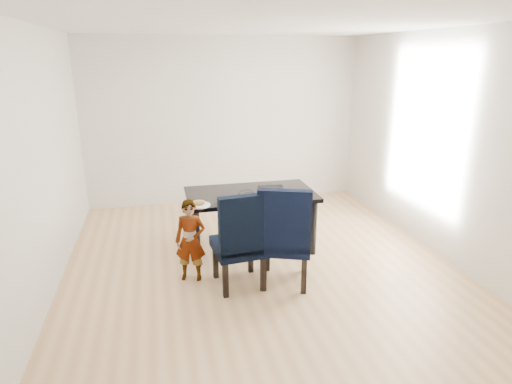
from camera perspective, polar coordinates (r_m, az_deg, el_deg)
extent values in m
cube|color=tan|center=(5.20, 0.51, -9.68)|extent=(4.50, 5.00, 0.01)
cube|color=white|center=(4.63, 0.61, 21.67)|extent=(4.50, 5.00, 0.01)
cube|color=silver|center=(7.15, -4.28, 9.31)|extent=(4.50, 0.01, 2.70)
cube|color=silver|center=(2.49, 14.52, -7.43)|extent=(4.50, 0.01, 2.70)
cube|color=silver|center=(4.74, -26.99, 3.16)|extent=(0.01, 5.00, 2.70)
cube|color=silver|center=(5.69, 23.30, 5.78)|extent=(0.01, 5.00, 2.70)
cube|color=black|center=(5.48, -0.72, -3.81)|extent=(1.60, 0.90, 0.75)
cube|color=black|center=(4.56, -2.36, -6.16)|extent=(0.57, 0.59, 1.08)
cube|color=black|center=(4.61, 3.95, -5.60)|extent=(0.71, 0.72, 1.13)
imported|color=#DB5212|center=(4.75, -8.73, -6.42)|extent=(0.38, 0.30, 0.92)
cylinder|color=white|center=(4.93, -7.54, -1.75)|extent=(0.32, 0.32, 0.01)
ellipsoid|color=#AA803C|center=(4.90, -7.68, -1.39)|extent=(0.16, 0.09, 0.06)
imported|color=black|center=(5.57, 1.85, 0.77)|extent=(0.34, 0.23, 0.03)
torus|color=black|center=(5.23, -0.73, -0.49)|extent=(0.21, 0.21, 0.01)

